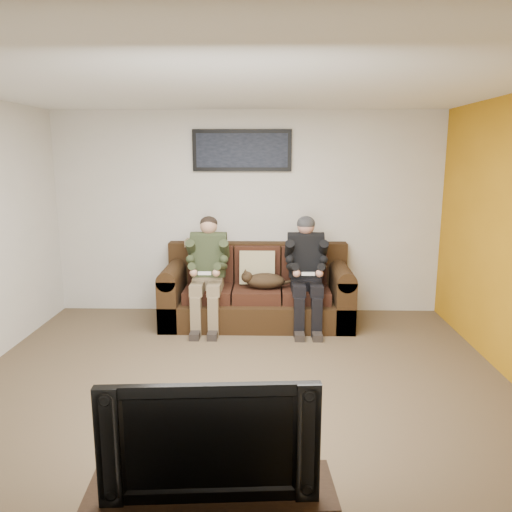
{
  "coord_description": "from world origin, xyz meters",
  "views": [
    {
      "loc": [
        0.25,
        -4.19,
        2.05
      ],
      "look_at": [
        0.13,
        1.2,
        0.95
      ],
      "focal_mm": 35.0,
      "sensor_mm": 36.0,
      "label": 1
    }
  ],
  "objects_px": {
    "person_right": "(306,266)",
    "cat": "(264,280)",
    "television": "(210,432)",
    "person_left": "(208,265)",
    "framed_poster": "(242,150)",
    "sofa": "(257,293)"
  },
  "relations": [
    {
      "from": "person_left",
      "to": "person_right",
      "type": "distance_m",
      "value": 1.18
    },
    {
      "from": "cat",
      "to": "television",
      "type": "xyz_separation_m",
      "value": [
        -0.24,
        -3.59,
        0.14
      ]
    },
    {
      "from": "cat",
      "to": "television",
      "type": "bearing_deg",
      "value": -93.77
    },
    {
      "from": "person_right",
      "to": "framed_poster",
      "type": "relative_size",
      "value": 1.06
    },
    {
      "from": "person_left",
      "to": "television",
      "type": "bearing_deg",
      "value": -83.06
    },
    {
      "from": "person_right",
      "to": "cat",
      "type": "height_order",
      "value": "person_right"
    },
    {
      "from": "person_right",
      "to": "framed_poster",
      "type": "distance_m",
      "value": 1.67
    },
    {
      "from": "sofa",
      "to": "person_left",
      "type": "bearing_deg",
      "value": -161.98
    },
    {
      "from": "sofa",
      "to": "framed_poster",
      "type": "height_order",
      "value": "framed_poster"
    },
    {
      "from": "sofa",
      "to": "cat",
      "type": "distance_m",
      "value": 0.29
    },
    {
      "from": "framed_poster",
      "to": "television",
      "type": "distance_m",
      "value": 4.4
    },
    {
      "from": "person_right",
      "to": "television",
      "type": "relative_size",
      "value": 1.25
    },
    {
      "from": "television",
      "to": "person_right",
      "type": "bearing_deg",
      "value": 74.4
    },
    {
      "from": "framed_poster",
      "to": "sofa",
      "type": "bearing_deg",
      "value": -62.5
    },
    {
      "from": "cat",
      "to": "sofa",
      "type": "bearing_deg",
      "value": 113.59
    },
    {
      "from": "framed_poster",
      "to": "television",
      "type": "xyz_separation_m",
      "value": [
        0.05,
        -4.17,
        -1.4
      ]
    },
    {
      "from": "person_right",
      "to": "sofa",
      "type": "bearing_deg",
      "value": 162.01
    },
    {
      "from": "person_left",
      "to": "framed_poster",
      "type": "distance_m",
      "value": 1.52
    },
    {
      "from": "person_left",
      "to": "person_right",
      "type": "bearing_deg",
      "value": 0.02
    },
    {
      "from": "person_left",
      "to": "framed_poster",
      "type": "relative_size",
      "value": 1.05
    },
    {
      "from": "cat",
      "to": "framed_poster",
      "type": "height_order",
      "value": "framed_poster"
    },
    {
      "from": "cat",
      "to": "person_left",
      "type": "bearing_deg",
      "value": -179.75
    }
  ]
}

